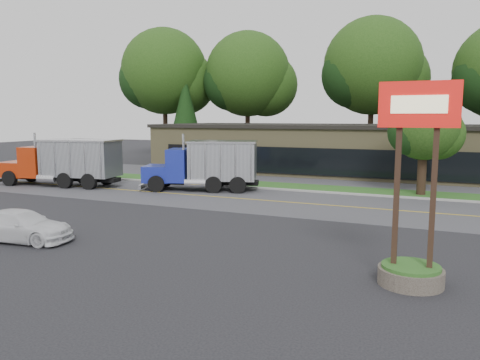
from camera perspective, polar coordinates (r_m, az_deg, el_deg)
The scene contains 16 objects.
ground at distance 20.79m, azimuth -9.88°, elevation -6.21°, with size 140.00×140.00×0.00m, color #2D2D32.
road at distance 28.56m, azimuth 0.11°, elevation -2.31°, with size 60.00×8.00×0.02m, color #57575C.
center_line at distance 28.56m, azimuth 0.11°, elevation -2.31°, with size 60.00×0.12×0.01m, color gold.
curb at distance 32.40m, azimuth 3.07°, elevation -1.13°, with size 60.00×0.30×0.12m, color #9E9E99.
grass_verge at distance 34.07m, azimuth 4.13°, elevation -0.71°, with size 60.00×3.40×0.03m, color #2C6522.
far_parking at distance 38.78m, azimuth 6.60°, elevation 0.28°, with size 60.00×7.00×0.02m, color #57575C.
strip_mall at distance 43.88m, azimuth 11.44°, elevation 3.66°, with size 32.00×12.00×4.00m, color #918359.
bilo_sign at distance 14.61m, azimuth 20.39°, elevation -4.36°, with size 2.20×1.90×5.95m.
tree_far_a at distance 58.15m, azimuth -8.99°, elevation 12.45°, with size 10.87×10.23×15.51m.
tree_far_b at distance 55.28m, azimuth 1.15°, elevation 12.30°, with size 10.35×9.74×14.76m.
tree_far_c at distance 51.63m, azimuth 16.04°, elevation 12.67°, with size 10.68×10.05×15.23m.
evergreen_left at distance 54.13m, azimuth -6.65°, elevation 8.09°, with size 4.32×4.32×9.83m.
tree_verge at distance 31.88m, azimuth 21.66°, elevation 5.80°, with size 4.64×4.37×6.62m.
dump_truck_red at distance 36.01m, azimuth -20.50°, elevation 2.18°, with size 9.42×3.87×3.36m.
dump_truck_blue at distance 31.73m, azimuth -4.00°, elevation 1.96°, with size 8.02×4.72×3.36m.
rally_car at distance 20.78m, azimuth -25.12°, elevation -5.09°, with size 1.73×4.26×1.24m, color silver.
Camera 1 is at (11.20, -16.80, 4.94)m, focal length 35.00 mm.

